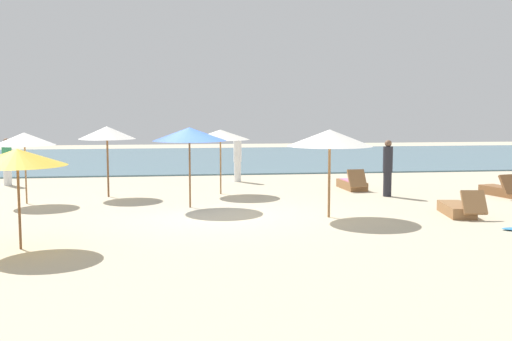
# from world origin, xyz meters

# --- Properties ---
(ground_plane) EXTENTS (60.00, 60.00, 0.00)m
(ground_plane) POSITION_xyz_m (0.00, 0.00, 0.00)
(ground_plane) COLOR beige
(ocean_water) EXTENTS (48.00, 16.00, 0.06)m
(ocean_water) POSITION_xyz_m (0.00, 17.00, 0.03)
(ocean_water) COLOR slate
(ocean_water) RESTS_ON ground_plane
(umbrella_1) EXTENTS (2.01, 2.01, 2.20)m
(umbrella_1) POSITION_xyz_m (-0.45, 1.19, 2.01)
(umbrella_1) COLOR brown
(umbrella_1) RESTS_ON ground_plane
(umbrella_2) EXTENTS (2.12, 2.12, 2.20)m
(umbrella_2) POSITION_xyz_m (2.95, -0.80, 1.99)
(umbrella_2) COLOR olive
(umbrella_2) RESTS_ON ground_plane
(umbrella_3) EXTENTS (1.88, 1.88, 1.96)m
(umbrella_3) POSITION_xyz_m (-3.86, -3.38, 1.79)
(umbrella_3) COLOR brown
(umbrella_3) RESTS_ON ground_plane
(umbrella_4) EXTENTS (1.72, 1.72, 2.16)m
(umbrella_4) POSITION_xyz_m (-2.88, 3.54, 1.97)
(umbrella_4) COLOR brown
(umbrella_4) RESTS_ON ground_plane
(umbrella_6) EXTENTS (1.83, 1.83, 2.04)m
(umbrella_6) POSITION_xyz_m (0.59, 3.71, 1.88)
(umbrella_6) COLOR olive
(umbrella_6) RESTS_ON ground_plane
(umbrella_7) EXTENTS (1.72, 1.72, 2.03)m
(umbrella_7) POSITION_xyz_m (-5.06, 2.49, 1.85)
(umbrella_7) COLOR olive
(umbrella_7) RESTS_ON ground_plane
(lounger_0) EXTENTS (0.68, 1.69, 0.72)m
(lounger_0) POSITION_xyz_m (5.05, 4.22, 0.18)
(lounger_0) COLOR olive
(lounger_0) RESTS_ON ground_plane
(lounger_1) EXTENTS (0.99, 1.74, 0.73)m
(lounger_1) POSITION_xyz_m (9.24, 2.04, 0.17)
(lounger_1) COLOR brown
(lounger_1) RESTS_ON ground_plane
(lounger_3) EXTENTS (0.85, 1.74, 0.71)m
(lounger_3) POSITION_xyz_m (6.28, -1.00, 0.17)
(lounger_3) COLOR olive
(lounger_3) RESTS_ON ground_plane
(person_0) EXTENTS (0.35, 0.35, 1.71)m
(person_0) POSITION_xyz_m (1.47, 6.88, 0.87)
(person_0) COLOR white
(person_0) RESTS_ON ground_plane
(person_3) EXTENTS (0.42, 0.42, 1.74)m
(person_3) POSITION_xyz_m (5.65, 2.48, 0.89)
(person_3) COLOR #26262D
(person_3) RESTS_ON ground_plane
(person_4) EXTENTS (0.36, 0.36, 1.66)m
(person_4) POSITION_xyz_m (-6.68, 6.89, 0.84)
(person_4) COLOR white
(person_4) RESTS_ON ground_plane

